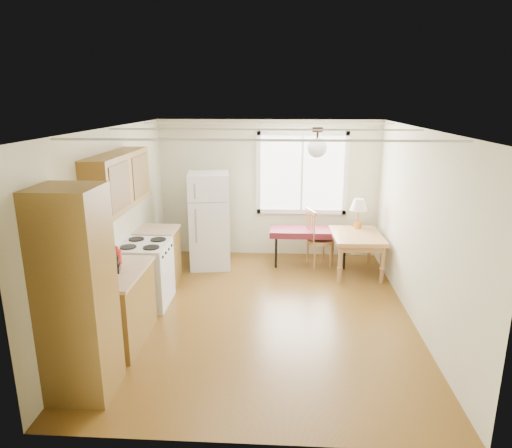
# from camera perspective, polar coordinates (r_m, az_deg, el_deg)

# --- Properties ---
(room_shell) EXTENTS (4.60, 5.60, 2.62)m
(room_shell) POSITION_cam_1_polar(r_m,az_deg,el_deg) (5.98, 0.87, -0.17)
(room_shell) COLOR #4D300F
(room_shell) RESTS_ON ground
(kitchen_run) EXTENTS (0.65, 3.40, 2.20)m
(kitchen_run) POSITION_cam_1_polar(r_m,az_deg,el_deg) (5.84, -16.57, -5.45)
(kitchen_run) COLOR brown
(kitchen_run) RESTS_ON ground
(window_unit) EXTENTS (1.64, 0.05, 1.51)m
(window_unit) POSITION_cam_1_polar(r_m,az_deg,el_deg) (8.34, 5.78, 6.33)
(window_unit) COLOR white
(window_unit) RESTS_ON room_shell
(pendant_light) EXTENTS (0.26, 0.26, 0.40)m
(pendant_light) POSITION_cam_1_polar(r_m,az_deg,el_deg) (6.20, 7.64, 9.55)
(pendant_light) COLOR black
(pendant_light) RESTS_ON room_shell
(refrigerator) EXTENTS (0.77, 0.77, 1.65)m
(refrigerator) POSITION_cam_1_polar(r_m,az_deg,el_deg) (7.90, -5.84, 0.46)
(refrigerator) COLOR silver
(refrigerator) RESTS_ON ground
(bench) EXTENTS (1.41, 0.52, 0.65)m
(bench) POSITION_cam_1_polar(r_m,az_deg,el_deg) (8.04, 6.76, -1.13)
(bench) COLOR #581420
(bench) RESTS_ON ground
(dining_table) EXTENTS (0.85, 1.11, 0.68)m
(dining_table) POSITION_cam_1_polar(r_m,az_deg,el_deg) (7.80, 12.45, -1.96)
(dining_table) COLOR #9C6B3C
(dining_table) RESTS_ON ground
(chair) EXTENTS (0.49, 0.48, 1.01)m
(chair) POSITION_cam_1_polar(r_m,az_deg,el_deg) (7.98, 7.37, -1.29)
(chair) COLOR #9C6B3C
(chair) RESTS_ON ground
(table_lamp) EXTENTS (0.30, 0.30, 0.52)m
(table_lamp) POSITION_cam_1_polar(r_m,az_deg,el_deg) (8.05, 12.72, 2.11)
(table_lamp) COLOR #C88840
(table_lamp) RESTS_ON dining_table
(coffee_maker) EXTENTS (0.20, 0.24, 0.32)m
(coffee_maker) POSITION_cam_1_polar(r_m,az_deg,el_deg) (5.57, -17.59, -4.63)
(coffee_maker) COLOR black
(coffee_maker) RESTS_ON kitchen_run
(kettle) EXTENTS (0.12, 0.12, 0.23)m
(kettle) POSITION_cam_1_polar(r_m,az_deg,el_deg) (5.83, -17.05, -3.90)
(kettle) COLOR red
(kettle) RESTS_ON kitchen_run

